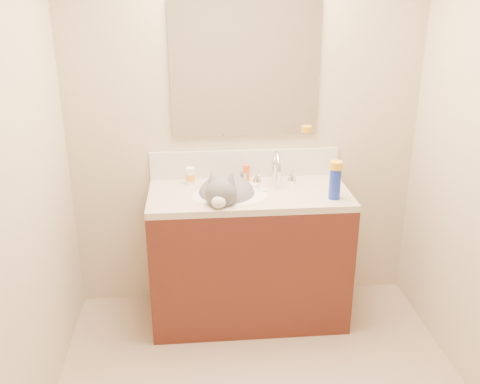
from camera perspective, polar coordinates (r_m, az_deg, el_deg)
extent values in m
cube|color=#BFAF8E|center=(3.33, 0.53, 8.01)|extent=(2.20, 0.04, 2.50)
cube|color=#491C13|center=(3.38, 0.94, -7.10)|extent=(1.20, 0.55, 0.82)
cube|color=beige|center=(3.20, 0.99, -0.31)|extent=(1.20, 0.55, 0.04)
ellipsoid|color=white|center=(3.18, -1.11, -1.42)|extent=(0.45, 0.36, 0.14)
cylinder|color=silver|center=(3.36, 3.73, 2.11)|extent=(0.04, 0.04, 0.11)
torus|color=silver|center=(3.29, 3.91, 2.68)|extent=(0.03, 0.20, 0.20)
cylinder|color=silver|center=(3.22, 4.13, 1.69)|extent=(0.03, 0.03, 0.06)
cone|color=silver|center=(3.35, 1.86, 1.66)|extent=(0.06, 0.06, 0.06)
cone|color=silver|center=(3.39, 5.56, 1.77)|extent=(0.06, 0.06, 0.06)
ellipsoid|color=#565356|center=(3.19, -1.43, -0.50)|extent=(0.43, 0.46, 0.26)
ellipsoid|color=#565356|center=(3.00, -2.03, -0.16)|extent=(0.22, 0.20, 0.17)
ellipsoid|color=#565356|center=(3.08, -1.76, -0.15)|extent=(0.16, 0.16, 0.16)
cone|color=#565356|center=(3.00, -2.97, 1.53)|extent=(0.10, 0.11, 0.11)
cone|color=#565356|center=(2.98, -0.97, 1.43)|extent=(0.10, 0.10, 0.11)
ellipsoid|color=white|center=(2.94, -2.29, -1.09)|extent=(0.09, 0.08, 0.07)
ellipsoid|color=white|center=(3.07, -1.86, -1.32)|extent=(0.14, 0.11, 0.15)
sphere|color=pink|center=(2.91, -2.39, -1.30)|extent=(0.02, 0.02, 0.02)
cylinder|color=#565356|center=(3.19, 1.38, -2.07)|extent=(0.05, 0.27, 0.05)
cube|color=silver|center=(3.40, 0.53, 3.04)|extent=(1.20, 0.02, 0.18)
cube|color=white|center=(3.27, 0.56, 12.91)|extent=(0.90, 0.02, 0.80)
cylinder|color=white|center=(3.31, -5.33, 1.73)|extent=(0.07, 0.07, 0.11)
cylinder|color=orange|center=(3.31, -5.32, 1.60)|extent=(0.07, 0.07, 0.04)
cylinder|color=#B7B7BC|center=(3.35, 0.35, 1.64)|extent=(0.07, 0.07, 0.06)
cylinder|color=#DC5319|center=(3.36, 0.68, 2.08)|extent=(0.05, 0.05, 0.10)
cube|color=white|center=(3.24, 1.95, 0.47)|extent=(0.08, 0.15, 0.01)
cube|color=#6484D6|center=(3.24, 1.95, 0.50)|extent=(0.02, 0.03, 0.01)
cylinder|color=#182EAB|center=(3.11, 10.09, 0.85)|extent=(0.08, 0.08, 0.18)
cylinder|color=#F0AB19|center=(3.07, 10.22, 2.83)|extent=(0.09, 0.09, 0.04)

